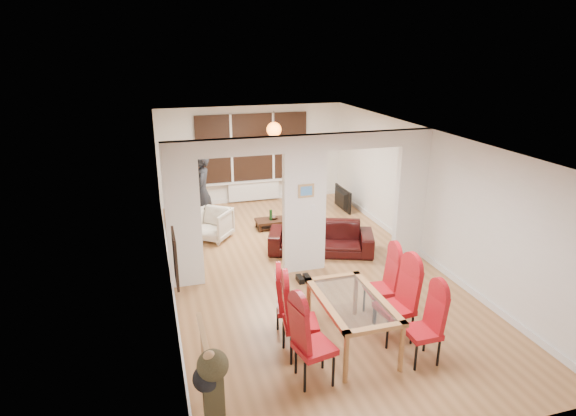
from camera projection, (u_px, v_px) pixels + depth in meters
name	position (u px, v px, depth m)	size (l,w,h in m)	color
floor	(304.00, 269.00, 9.28)	(5.00, 9.00, 0.01)	#9E6C40
room_walls	(304.00, 205.00, 8.86)	(5.00, 9.00, 2.60)	silver
divider_wall	(304.00, 205.00, 8.86)	(5.00, 0.18, 2.60)	white
bay_window_blinds	(252.00, 148.00, 12.83)	(3.00, 0.08, 1.80)	black
radiator	(254.00, 191.00, 13.18)	(1.40, 0.08, 0.50)	white
pendant_light	(274.00, 130.00, 11.67)	(0.36, 0.36, 0.36)	orange
stair_newel	(206.00, 366.00, 5.60)	(0.40, 1.20, 1.10)	#AF8050
wall_poster	(175.00, 258.00, 5.93)	(0.04, 0.52, 0.67)	gray
pillar_photo	(306.00, 191.00, 8.68)	(0.30, 0.03, 0.25)	#4C8CD8
dining_table	(351.00, 322.00, 6.82)	(0.88, 1.57, 0.74)	#9A6638
dining_chair_la	(315.00, 342.00, 6.03)	(0.46, 0.46, 1.14)	#A21018
dining_chair_lb	(301.00, 318.00, 6.54)	(0.46, 0.46, 1.15)	#A21018
dining_chair_lc	(292.00, 303.00, 7.02)	(0.42, 0.42, 1.04)	#A21018
dining_chair_ra	(423.00, 327.00, 6.42)	(0.42, 0.42, 1.05)	#A21018
dining_chair_rb	(395.00, 303.00, 6.89)	(0.47, 0.47, 1.17)	#A21018
dining_chair_rc	(381.00, 285.00, 7.50)	(0.44, 0.44, 1.09)	#A21018
sofa	(321.00, 238.00, 9.96)	(2.13, 0.83, 0.62)	black
armchair	(212.00, 224.00, 10.60)	(0.73, 0.76, 0.69)	beige
person	(202.00, 192.00, 10.98)	(0.44, 0.66, 1.82)	black
television	(339.00, 199.00, 12.56)	(0.13, 0.99, 0.57)	black
coffee_table	(275.00, 223.00, 11.34)	(0.92, 0.46, 0.21)	black
bottle	(271.00, 215.00, 11.20)	(0.07, 0.07, 0.27)	#143F19
bowl	(273.00, 218.00, 11.32)	(0.21, 0.21, 0.05)	black
shoes	(304.00, 279.00, 8.78)	(0.23, 0.25, 0.10)	black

